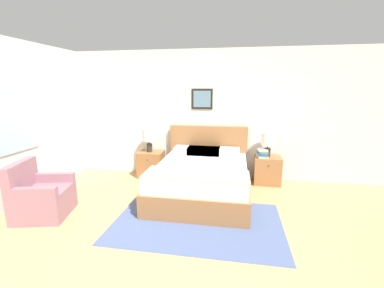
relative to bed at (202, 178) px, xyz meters
The scene contains 15 objects.
ground_plane 1.68m from the bed, 95.58° to the right, with size 16.00×16.00×0.00m, color tan.
wall_back 1.45m from the bed, 98.74° to the left, with size 7.80×0.09×2.60m.
wall_left 3.07m from the bed, behind, with size 0.08×5.06×2.60m.
area_rug_main 1.02m from the bed, 85.90° to the right, with size 2.33×1.51×0.01m.
bed is the anchor object (origin of this frame).
armchair 2.50m from the bed, 152.63° to the right, with size 0.83×0.84×0.82m.
nightstand_near_window 1.41m from the bed, 147.24° to the left, with size 0.50×0.43×0.54m.
nightstand_by_door 1.41m from the bed, 32.70° to the left, with size 0.50×0.43×0.54m.
table_lamp_near_window 1.53m from the bed, 147.74° to the left, with size 0.27×0.27×0.47m.
table_lamp_by_door 1.50m from the bed, 32.97° to the left, with size 0.27×0.27×0.47m.
book_thick_bottom 1.32m from the bed, 33.90° to the left, with size 0.22×0.29×0.04m.
book_hardcover_middle 1.33m from the bed, 33.90° to the left, with size 0.19×0.28×0.03m.
book_novel_upper 1.33m from the bed, 33.90° to the left, with size 0.19×0.25×0.02m.
book_slim_near_top 1.34m from the bed, 33.90° to the left, with size 0.21×0.27×0.03m.
book_paperback_top 1.35m from the bed, 33.90° to the left, with size 0.20×0.22×0.03m.
Camera 1 is at (0.72, -2.57, 1.85)m, focal length 24.00 mm.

